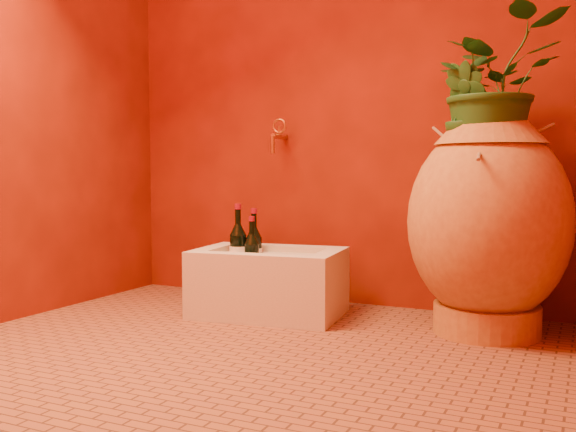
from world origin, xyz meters
The scene contains 11 objects.
floor centered at (0.00, 0.00, 0.00)m, with size 2.50×2.50×0.00m, color brown.
wall_back centered at (0.00, 1.00, 1.25)m, with size 2.50×0.02×2.50m, color #5C1305.
wall_left centered at (-1.25, 0.00, 1.25)m, with size 0.02×2.00×2.50m, color #5C1305.
amphora centered at (0.74, 0.65, 0.47)m, with size 0.77×0.77×0.95m.
stone_basin centered at (-0.24, 0.57, 0.15)m, with size 0.72×0.53×0.31m.
wine_bottle_a centered at (-0.36, 0.64, 0.29)m, with size 0.08×0.08×0.33m.
wine_bottle_b centered at (-0.31, 0.53, 0.28)m, with size 0.07×0.07×0.30m.
wine_bottle_c centered at (-0.43, 0.62, 0.30)m, with size 0.08×0.08×0.35m.
wall_tap centered at (-0.36, 0.91, 0.87)m, with size 0.08×0.17×0.18m.
plant_main centered at (0.75, 0.66, 1.03)m, with size 0.52×0.45×0.58m, color #1C4E1C.
plant_side centered at (0.66, 0.58, 0.91)m, with size 0.23×0.18×0.41m, color #1C4E1C.
Camera 1 is at (1.12, -2.10, 0.68)m, focal length 40.00 mm.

